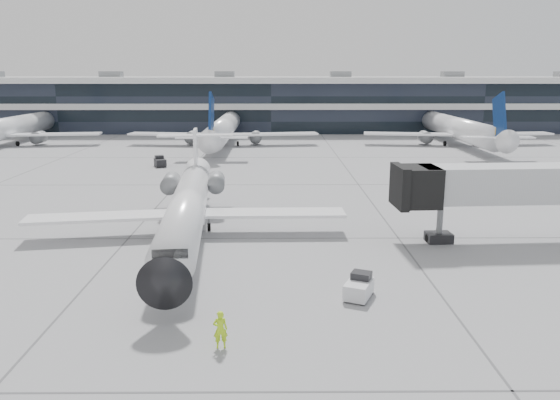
{
  "coord_description": "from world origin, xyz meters",
  "views": [
    {
      "loc": [
        0.93,
        -38.65,
        11.88
      ],
      "look_at": [
        1.23,
        1.35,
        2.6
      ],
      "focal_mm": 35.0,
      "sensor_mm": 36.0,
      "label": 1
    }
  ],
  "objects_px": {
    "ramp_worker": "(220,329)",
    "baggage_tug": "(359,287)",
    "jet_bridge": "(531,184)",
    "regional_jet": "(188,205)"
  },
  "relations": [
    {
      "from": "ramp_worker",
      "to": "baggage_tug",
      "type": "xyz_separation_m",
      "value": [
        6.97,
        5.57,
        -0.29
      ]
    },
    {
      "from": "ramp_worker",
      "to": "baggage_tug",
      "type": "bearing_deg",
      "value": -149.58
    },
    {
      "from": "regional_jet",
      "to": "ramp_worker",
      "type": "distance_m",
      "value": 17.81
    },
    {
      "from": "baggage_tug",
      "to": "regional_jet",
      "type": "bearing_deg",
      "value": 156.93
    },
    {
      "from": "jet_bridge",
      "to": "ramp_worker",
      "type": "distance_m",
      "value": 26.29
    },
    {
      "from": "jet_bridge",
      "to": "ramp_worker",
      "type": "height_order",
      "value": "jet_bridge"
    },
    {
      "from": "jet_bridge",
      "to": "regional_jet",
      "type": "bearing_deg",
      "value": 173.65
    },
    {
      "from": "jet_bridge",
      "to": "baggage_tug",
      "type": "relative_size",
      "value": 7.5
    },
    {
      "from": "jet_bridge",
      "to": "baggage_tug",
      "type": "height_order",
      "value": "jet_bridge"
    },
    {
      "from": "ramp_worker",
      "to": "baggage_tug",
      "type": "distance_m",
      "value": 8.93
    }
  ]
}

